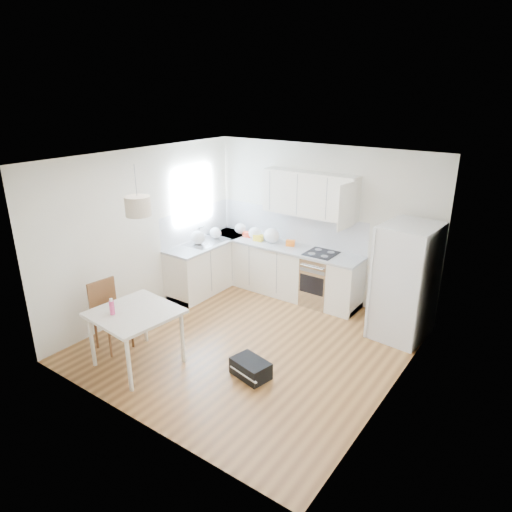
{
  "coord_description": "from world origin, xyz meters",
  "views": [
    {
      "loc": [
        3.49,
        -4.76,
        3.56
      ],
      "look_at": [
        -0.17,
        0.4,
        1.22
      ],
      "focal_mm": 32.0,
      "sensor_mm": 36.0,
      "label": 1
    }
  ],
  "objects_px": {
    "dining_chair": "(112,317)",
    "gym_bag": "(251,368)",
    "refrigerator": "(406,282)",
    "dining_table": "(135,317)"
  },
  "relations": [
    {
      "from": "dining_table",
      "to": "dining_chair",
      "type": "height_order",
      "value": "dining_chair"
    },
    {
      "from": "refrigerator",
      "to": "dining_table",
      "type": "distance_m",
      "value": 3.9
    },
    {
      "from": "dining_chair",
      "to": "gym_bag",
      "type": "bearing_deg",
      "value": 21.84
    },
    {
      "from": "refrigerator",
      "to": "gym_bag",
      "type": "bearing_deg",
      "value": -114.85
    },
    {
      "from": "refrigerator",
      "to": "gym_bag",
      "type": "relative_size",
      "value": 3.5
    },
    {
      "from": "refrigerator",
      "to": "dining_table",
      "type": "xyz_separation_m",
      "value": [
        -2.66,
        -2.86,
        -0.17
      ]
    },
    {
      "from": "refrigerator",
      "to": "dining_chair",
      "type": "bearing_deg",
      "value": -135.14
    },
    {
      "from": "refrigerator",
      "to": "dining_chair",
      "type": "height_order",
      "value": "refrigerator"
    },
    {
      "from": "dining_table",
      "to": "refrigerator",
      "type": "bearing_deg",
      "value": 52.63
    },
    {
      "from": "gym_bag",
      "to": "refrigerator",
      "type": "bearing_deg",
      "value": 73.02
    }
  ]
}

